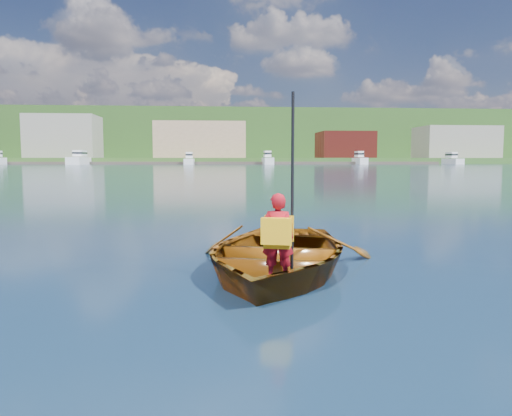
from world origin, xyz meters
TOP-DOWN VIEW (x-y plane):
  - ground at (0.00, 0.00)m, footprint 600.00×600.00m
  - rowboat at (0.81, -0.11)m, footprint 3.57×4.34m
  - child_paddler at (0.73, -1.01)m, footprint 0.42×0.41m
  - shoreline at (0.00, 236.61)m, footprint 400.00×140.00m
  - dock at (-11.33, 148.00)m, footprint 159.99×12.50m
  - waterfront_buildings at (-7.74, 165.00)m, footprint 202.00×16.00m
  - marina_yachts at (-6.97, 143.28)m, footprint 139.92×13.77m
  - hillside_trees at (-43.56, 233.43)m, footprint 263.22×82.10m

SIDE VIEW (x-z plane):
  - ground at x=0.00m, z-range 0.00..0.00m
  - rowboat at x=0.81m, z-range -0.15..0.63m
  - dock at x=-11.33m, z-range 0.00..0.80m
  - child_paddler at x=0.73m, z-range -0.45..1.72m
  - marina_yachts at x=-6.97m, z-range -0.76..3.65m
  - waterfront_buildings at x=-7.74m, z-range 0.74..14.74m
  - shoreline at x=0.00m, z-range -0.68..21.32m
  - hillside_trees at x=-43.56m, z-range 4.06..30.60m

